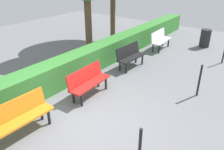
{
  "coord_description": "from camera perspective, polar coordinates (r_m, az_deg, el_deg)",
  "views": [
    {
      "loc": [
        3.28,
        3.22,
        3.52
      ],
      "look_at": [
        -1.62,
        -0.42,
        0.55
      ],
      "focal_mm": 35.96,
      "sensor_mm": 36.0,
      "label": 1
    }
  ],
  "objects": [
    {
      "name": "bench_black",
      "position": [
        8.55,
        4.64,
        5.0
      ],
      "size": [
        1.38,
        0.53,
        0.86
      ],
      "rotation": [
        0.0,
        0.0,
        -0.05
      ],
      "color": "black",
      "rests_on": "ground_plane"
    },
    {
      "name": "trash_bin",
      "position": [
        11.73,
        22.6,
        8.64
      ],
      "size": [
        0.47,
        0.47,
        0.85
      ],
      "primitive_type": "cylinder",
      "color": "#262628",
      "rests_on": "ground_plane"
    },
    {
      "name": "hedge_row",
      "position": [
        7.51,
        -12.16,
        1.01
      ],
      "size": [
        18.25,
        0.7,
        0.86
      ],
      "primitive_type": "cube",
      "color": "#387F33",
      "rests_on": "ground_plane"
    },
    {
      "name": "ground_plane",
      "position": [
        5.78,
        -6.38,
        -11.72
      ],
      "size": [
        22.25,
        22.25,
        0.0
      ],
      "primitive_type": "plane",
      "color": "slate"
    },
    {
      "name": "bench_white",
      "position": [
        10.74,
        12.11,
        8.91
      ],
      "size": [
        1.4,
        0.5,
        0.86
      ],
      "rotation": [
        0.0,
        0.0,
        0.04
      ],
      "color": "white",
      "rests_on": "ground_plane"
    },
    {
      "name": "railing_post_mid",
      "position": [
        7.05,
        21.33,
        -1.33
      ],
      "size": [
        0.06,
        0.06,
        1.0
      ],
      "primitive_type": "cylinder",
      "color": "black",
      "rests_on": "ground_plane"
    },
    {
      "name": "bench_orange",
      "position": [
        5.52,
        -22.95,
        -9.8
      ],
      "size": [
        1.61,
        0.49,
        0.86
      ],
      "rotation": [
        0.0,
        0.0,
        -0.03
      ],
      "color": "orange",
      "rests_on": "ground_plane"
    },
    {
      "name": "bench_red",
      "position": [
        6.64,
        -6.08,
        -1.45
      ],
      "size": [
        1.48,
        0.52,
        0.86
      ],
      "rotation": [
        0.0,
        0.0,
        0.05
      ],
      "color": "red",
      "rests_on": "ground_plane"
    },
    {
      "name": "railing_post_near",
      "position": [
        9.94,
        26.68,
        5.43
      ],
      "size": [
        0.06,
        0.06,
        1.0
      ],
      "primitive_type": "cylinder",
      "color": "black",
      "rests_on": "ground_plane"
    }
  ]
}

